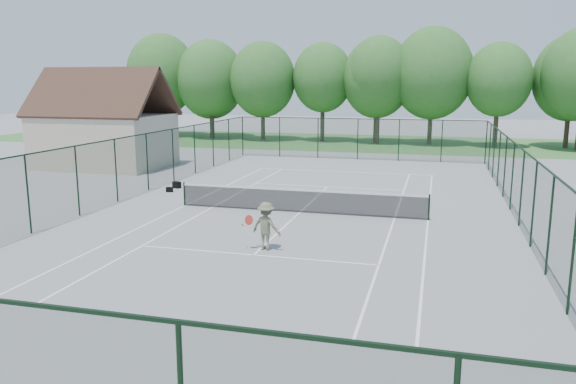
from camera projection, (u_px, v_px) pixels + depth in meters
ground at (300, 213)px, 24.65m from camera, size 140.00×140.00×0.00m
grass_far at (375, 143)px, 53.09m from camera, size 80.00×16.00×0.01m
court_lines at (300, 212)px, 24.65m from camera, size 11.05×23.85×0.01m
tennis_net at (300, 200)px, 24.54m from camera, size 11.08×0.08×1.10m
fence_enclosure at (300, 178)px, 24.35m from camera, size 18.05×36.05×3.02m
utility_building at (104, 120)px, 37.58m from camera, size 8.60×6.27×6.63m
tree_line_far at (377, 78)px, 51.95m from camera, size 39.40×6.40×9.70m
sports_bag_a at (177, 185)px, 30.34m from camera, size 0.51×0.42×0.35m
sports_bag_b at (170, 190)px, 29.25m from camera, size 0.36×0.25×0.26m
tennis_player at (266, 226)px, 19.05m from camera, size 1.71×0.86×1.65m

